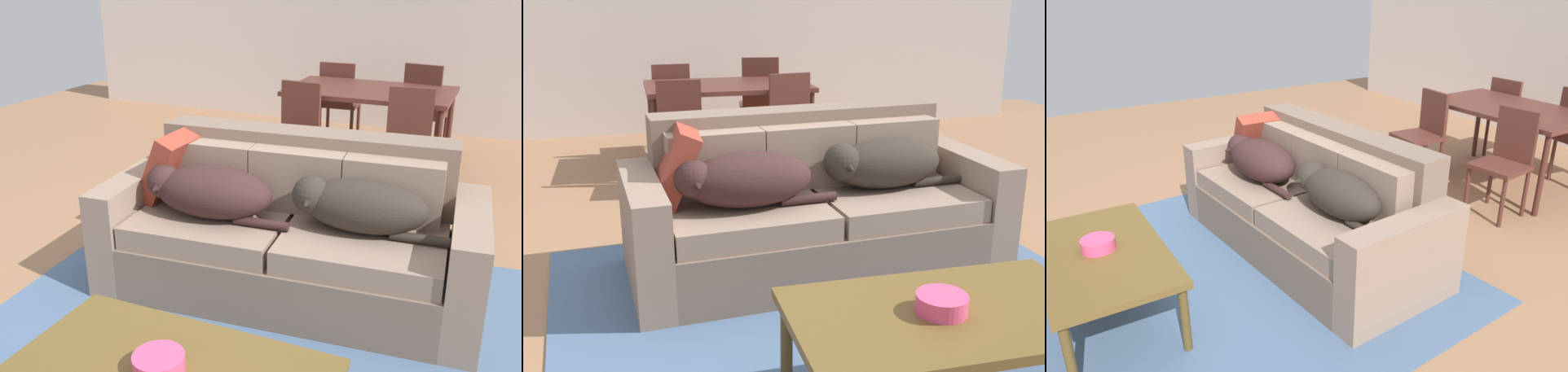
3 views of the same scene
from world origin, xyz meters
TOP-DOWN VIEW (x-y plane):
  - ground_plane at (0.00, 0.00)m, footprint 10.00×10.00m
  - back_partition at (0.00, 4.00)m, footprint 8.00×0.12m
  - area_rug at (0.29, -0.82)m, footprint 3.10×3.17m
  - couch at (0.29, 0.02)m, footprint 2.21×1.08m
  - dog_on_left_cushion at (-0.15, -0.18)m, footprint 0.88×0.43m
  - dog_on_right_cushion at (0.68, -0.04)m, footprint 0.86×0.39m
  - throw_pillow_by_left_arm at (-0.50, 0.01)m, footprint 0.29×0.44m
  - coffee_table at (0.37, -1.47)m, footprint 1.17×0.68m
  - bowl_on_coffee_table at (0.34, -1.48)m, footprint 0.19×0.19m
  - dining_table at (0.16, 2.34)m, footprint 1.46×0.89m
  - dining_chair_near_left at (-0.33, 1.71)m, footprint 0.43×0.43m
  - dining_chair_near_right at (0.63, 1.74)m, footprint 0.44×0.44m
  - dining_chair_far_left at (-0.31, 2.97)m, footprint 0.42×0.42m
  - dining_chair_far_right at (0.57, 2.88)m, footprint 0.45×0.45m

SIDE VIEW (x-z plane):
  - ground_plane at x=0.00m, z-range 0.00..0.00m
  - area_rug at x=0.29m, z-range 0.00..0.01m
  - couch at x=0.29m, z-range -0.10..0.80m
  - coffee_table at x=0.37m, z-range 0.18..0.64m
  - bowl_on_coffee_table at x=0.34m, z-range 0.46..0.53m
  - dining_chair_near_left at x=-0.33m, z-range 0.06..0.95m
  - dining_chair_near_right at x=0.63m, z-range 0.05..0.96m
  - dining_chair_far_left at x=-0.31m, z-range 0.06..0.96m
  - dining_chair_far_right at x=0.57m, z-range 0.05..1.00m
  - dog_on_right_cushion at x=0.68m, z-range 0.47..0.76m
  - dog_on_left_cushion at x=-0.15m, z-range 0.47..0.77m
  - throw_pillow_by_left_arm at x=-0.50m, z-range 0.44..0.89m
  - dining_table at x=0.16m, z-range 0.32..1.08m
  - back_partition at x=0.00m, z-range 0.00..2.70m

